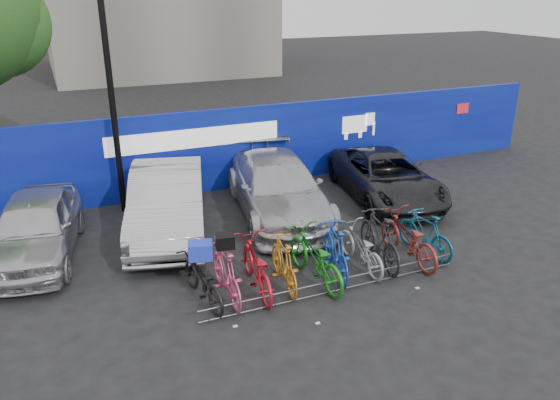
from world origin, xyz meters
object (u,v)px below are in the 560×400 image
bike_6 (360,248)px  bike_4 (315,258)px  bike_8 (408,238)px  bike_rack (336,286)px  lamppost (111,89)px  car_1 (168,201)px  bike_5 (336,250)px  car_0 (35,227)px  car_2 (278,187)px  bike_1 (226,273)px  bike_0 (202,280)px  bike_7 (380,239)px  bike_2 (256,266)px  bike_9 (425,233)px  bike_3 (284,263)px  car_3 (386,177)px

bike_6 → bike_4: bearing=8.6°
bike_6 → bike_8: size_ratio=0.88×
bike_rack → bike_4: size_ratio=2.68×
lamppost → bike_6: lamppost is taller
car_1 → bike_5: 4.45m
car_1 → bike_8: bearing=-24.0°
lamppost → car_0: 3.88m
car_2 → bike_1: 4.27m
car_2 → bike_8: car_2 is taller
bike_0 → bike_7: 3.95m
bike_0 → bike_2: bearing=171.9°
car_1 → bike_0: 3.47m
car_1 → car_2: size_ratio=0.93×
car_1 → bike_7: (3.82, -3.46, -0.21)m
bike_1 → bike_9: (4.68, 0.01, -0.04)m
car_2 → bike_9: size_ratio=3.12×
bike_rack → bike_1: bike_1 is taller
bike_rack → bike_2: bearing=152.6°
bike_6 → bike_0: bearing=0.7°
bike_rack → car_2: car_2 is taller
car_1 → bike_7: 5.16m
lamppost → car_1: size_ratio=1.25×
car_2 → bike_8: 3.87m
bike_rack → bike_6: 1.25m
bike_rack → bike_5: bike_5 is taller
bike_rack → bike_9: bike_9 is taller
bike_3 → car_3: bearing=-137.0°
bike_6 → car_3: bearing=-129.4°
lamppost → bike_1: bearing=-77.5°
car_1 → bike_1: size_ratio=2.68×
car_2 → bike_4: 3.64m
bike_7 → bike_8: 0.66m
bike_5 → bike_6: size_ratio=1.01×
car_1 → bike_4: car_1 is taller
bike_6 → bike_2: bearing=0.8°
car_1 → bike_2: (0.97, -3.46, -0.27)m
bike_0 → bike_1: size_ratio=0.98×
car_0 → bike_4: bearing=-23.2°
car_2 → bike_6: car_2 is taller
car_0 → bike_3: 5.63m
car_1 → bike_6: 4.83m
bike_4 → bike_rack: bearing=105.2°
bike_2 → car_3: bearing=-142.5°
car_0 → bike_9: bearing=-11.8°
bike_rack → car_1: size_ratio=1.15×
bike_1 → bike_6: bike_1 is taller
bike_0 → bike_9: (5.14, -0.03, 0.04)m
bike_8 → bike_rack: bearing=15.9°
bike_5 → bike_6: (0.61, 0.02, -0.07)m
bike_rack → car_0: bearing=143.1°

